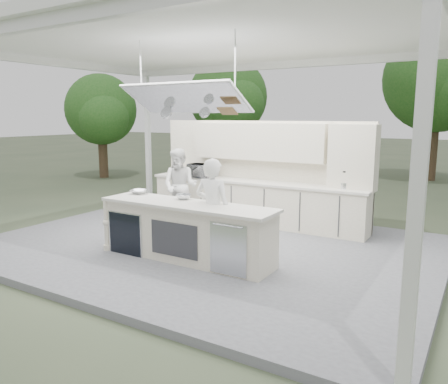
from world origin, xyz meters
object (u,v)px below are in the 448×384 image
Objects in this scene: demo_island at (186,231)px; back_counter at (254,202)px; head_chef at (213,210)px; sous_chef at (180,186)px.

demo_island and back_counter have the same top height.
head_chef reaches higher than sous_chef.
sous_chef is (-1.41, -0.83, 0.35)m from back_counter.
head_chef is 2.66m from sous_chef.
head_chef is at bearing 28.04° from demo_island.
demo_island is 1.88× the size of sous_chef.
demo_island is at bearing 24.06° from head_chef.
sous_chef reaches higher than back_counter.
sous_chef is (-1.59, 1.98, 0.35)m from demo_island.
head_chef reaches higher than demo_island.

